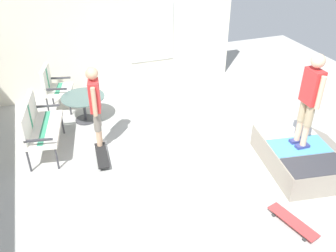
# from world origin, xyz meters

# --- Properties ---
(ground_plane) EXTENTS (12.00, 12.00, 0.10)m
(ground_plane) POSITION_xyz_m (0.00, 0.00, -0.05)
(ground_plane) COLOR #A8A8A3
(house_facade) EXTENTS (0.23, 6.00, 2.77)m
(house_facade) POSITION_xyz_m (3.80, 0.49, 1.38)
(house_facade) COLOR silver
(house_facade) RESTS_ON ground_plane
(skate_ramp) EXTENTS (1.87, 1.86, 0.45)m
(skate_ramp) POSITION_xyz_m (-0.47, -1.76, 0.23)
(skate_ramp) COLOR gray
(skate_ramp) RESTS_ON ground_plane
(patio_bench) EXTENTS (1.33, 0.77, 1.02)m
(patio_bench) POSITION_xyz_m (1.54, 2.47, 0.62)
(patio_bench) COLOR #38383D
(patio_bench) RESTS_ON ground_plane
(patio_chair_near_house) EXTENTS (0.74, 0.69, 1.02)m
(patio_chair_near_house) POSITION_xyz_m (3.13, 2.06, 0.61)
(patio_chair_near_house) COLOR #38383D
(patio_chair_near_house) RESTS_ON ground_plane
(patio_table) EXTENTS (0.90, 0.90, 0.57)m
(patio_table) POSITION_xyz_m (2.42, 1.52, 0.40)
(patio_table) COLOR #38383D
(patio_table) RESTS_ON ground_plane
(person_watching) EXTENTS (0.47, 0.29, 1.64)m
(person_watching) POSITION_xyz_m (1.31, 1.42, 0.95)
(person_watching) COLOR silver
(person_watching) RESTS_ON ground_plane
(person_skater) EXTENTS (0.48, 0.25, 1.64)m
(person_skater) POSITION_xyz_m (-0.44, -1.74, 1.40)
(person_skater) COLOR navy
(person_skater) RESTS_ON skate_ramp
(skateboard_by_bench) EXTENTS (0.81, 0.27, 0.10)m
(skateboard_by_bench) POSITION_xyz_m (0.92, 1.46, 0.08)
(skateboard_by_bench) COLOR black
(skateboard_by_bench) RESTS_ON ground_plane
(skateboard_spare) EXTENTS (0.82, 0.39, 0.10)m
(skateboard_spare) POSITION_xyz_m (-1.62, -0.82, 0.08)
(skateboard_spare) COLOR #B23838
(skateboard_spare) RESTS_ON ground_plane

